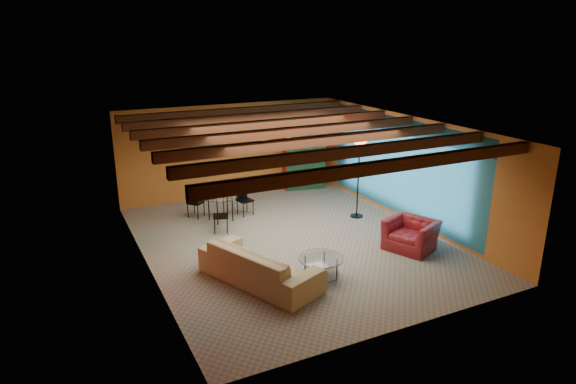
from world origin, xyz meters
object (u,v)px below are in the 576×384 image
armchair (411,235)px  vase (219,183)px  coffee_table (321,268)px  floor_lamp (358,179)px  dining_table (220,204)px  sofa (259,265)px  armoire (302,156)px  potted_plant (302,116)px

armchair → vase: size_ratio=6.07×
coffee_table → floor_lamp: floor_lamp is taller
dining_table → vase: 0.55m
sofa → coffee_table: sofa is taller
armoire → vase: bearing=-140.6°
coffee_table → armchair: bearing=8.1°
coffee_table → dining_table: dining_table is taller
floor_lamp → vase: size_ratio=11.88×
armchair → vase: vase is taller
sofa → floor_lamp: floor_lamp is taller
sofa → coffee_table: size_ratio=2.82×
potted_plant → vase: (-3.23, -1.69, -1.24)m
potted_plant → armoire: bearing=0.0°
armchair → floor_lamp: bearing=154.3°
armchair → floor_lamp: floor_lamp is taller
sofa → coffee_table: bearing=-132.0°
armchair → coffee_table: bearing=-105.3°
coffee_table → sofa: bearing=160.5°
sofa → dining_table: (0.41, 3.50, 0.09)m
sofa → armchair: 3.64m
sofa → armchair: sofa is taller
armoire → vase: size_ratio=11.66×
armchair → armoire: 5.27m
armchair → armoire: size_ratio=0.52×
vase → potted_plant: bearing=27.6°
floor_lamp → coffee_table: bearing=-134.7°
armoire → potted_plant: size_ratio=4.27×
armchair → potted_plant: 5.57m
vase → floor_lamp: bearing=-21.1°
sofa → vase: 3.58m
potted_plant → vase: size_ratio=2.73×
dining_table → potted_plant: bearing=27.6°
potted_plant → dining_table: bearing=-152.4°
potted_plant → vase: potted_plant is taller
floor_lamp → armchair: bearing=-92.3°
potted_plant → sofa: bearing=-125.1°
coffee_table → dining_table: size_ratio=0.50×
floor_lamp → vase: floor_lamp is taller
dining_table → armchair: bearing=-47.7°
sofa → potted_plant: size_ratio=5.34×
armchair → vase: 4.84m
sofa → potted_plant: 6.61m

